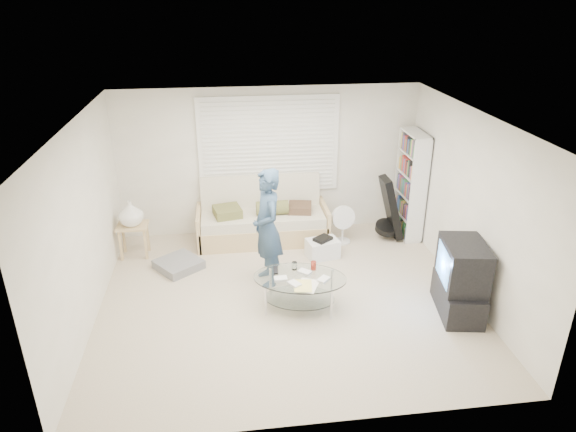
{
  "coord_description": "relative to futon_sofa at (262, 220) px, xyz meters",
  "views": [
    {
      "loc": [
        -0.74,
        -5.96,
        3.92
      ],
      "look_at": [
        0.07,
        0.3,
        1.11
      ],
      "focal_mm": 32.0,
      "sensor_mm": 36.0,
      "label": 1
    }
  ],
  "objects": [
    {
      "name": "storage_bin",
      "position": [
        0.89,
        -0.76,
        -0.19
      ],
      "size": [
        0.54,
        0.43,
        0.34
      ],
      "color": "white",
      "rests_on": "ground"
    },
    {
      "name": "tv_unit",
      "position": [
        2.36,
        -2.47,
        0.14
      ],
      "size": [
        0.63,
        0.98,
        1.0
      ],
      "color": "black",
      "rests_on": "ground"
    },
    {
      "name": "futon_sofa",
      "position": [
        0.0,
        0.0,
        0.0
      ],
      "size": [
        2.16,
        0.87,
        1.06
      ],
      "color": "tan",
      "rests_on": "ground"
    },
    {
      "name": "side_table",
      "position": [
        -2.06,
        -0.33,
        0.35
      ],
      "size": [
        0.47,
        0.38,
        0.94
      ],
      "color": "tan",
      "rests_on": "ground"
    },
    {
      "name": "grey_floor_pillow",
      "position": [
        -1.36,
        -0.84,
        -0.28
      ],
      "size": [
        0.82,
        0.82,
        0.13
      ],
      "primitive_type": "cube",
      "rotation": [
        0.0,
        0.0,
        0.65
      ],
      "color": "slate",
      "rests_on": "ground"
    },
    {
      "name": "guitar_case",
      "position": [
        2.12,
        -0.27,
        0.14
      ],
      "size": [
        0.44,
        0.41,
        1.08
      ],
      "color": "black",
      "rests_on": "ground"
    },
    {
      "name": "coffee_table",
      "position": [
        0.32,
        -2.1,
        0.02
      ],
      "size": [
        1.36,
        1.03,
        0.57
      ],
      "color": "silver",
      "rests_on": "ground"
    },
    {
      "name": "bookshelf",
      "position": [
        2.48,
        -0.13,
        0.56
      ],
      "size": [
        0.29,
        0.76,
        1.81
      ],
      "color": "white",
      "rests_on": "ground"
    },
    {
      "name": "window_blinds",
      "position": [
        0.16,
        0.32,
        1.2
      ],
      "size": [
        2.32,
        0.08,
        1.62
      ],
      "color": "silver",
      "rests_on": "ground"
    },
    {
      "name": "ground",
      "position": [
        0.16,
        -1.88,
        -0.35
      ],
      "size": [
        5.0,
        5.0,
        0.0
      ],
      "primitive_type": "plane",
      "color": "tan",
      "rests_on": "ground"
    },
    {
      "name": "floor_fan",
      "position": [
        1.31,
        -0.3,
        0.04
      ],
      "size": [
        0.41,
        0.27,
        0.67
      ],
      "color": "white",
      "rests_on": "ground"
    },
    {
      "name": "room_shell",
      "position": [
        0.16,
        -1.4,
        1.28
      ],
      "size": [
        5.02,
        4.52,
        2.51
      ],
      "color": "beige",
      "rests_on": "ground"
    },
    {
      "name": "standing_person",
      "position": [
        -0.04,
        -1.4,
        0.51
      ],
      "size": [
        0.53,
        0.7,
        1.72
      ],
      "primitive_type": "imported",
      "rotation": [
        0.0,
        0.0,
        -1.37
      ],
      "color": "navy",
      "rests_on": "ground"
    }
  ]
}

